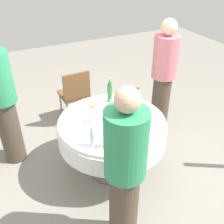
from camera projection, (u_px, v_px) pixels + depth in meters
ground_plane at (112, 168)px, 3.32m from camera, size 10.00×10.00×0.00m
dining_table at (112, 131)px, 3.00m from camera, size 1.23×1.23×0.74m
bottle_green_inner at (137, 101)px, 2.99m from camera, size 0.07×0.07×0.32m
bottle_clear_mid at (93, 136)px, 2.49m from camera, size 0.06×0.06×0.27m
bottle_clear_north at (111, 111)px, 2.86m from camera, size 0.07×0.07×0.25m
bottle_dark_green_outer at (138, 129)px, 2.59m from camera, size 0.07×0.07×0.26m
bottle_green_right at (114, 135)px, 2.46m from camera, size 0.06×0.06×0.31m
bottle_green_left at (110, 90)px, 3.20m from camera, size 0.06×0.06×0.32m
wine_glass_outer at (145, 121)px, 2.72m from camera, size 0.07×0.07×0.15m
wine_glass_right at (119, 114)px, 2.85m from camera, size 0.07×0.07×0.15m
wine_glass_left at (93, 113)px, 2.84m from camera, size 0.07×0.07×0.15m
plate_rear at (120, 131)px, 2.73m from camera, size 0.21×0.21×0.04m
plate_south at (75, 118)px, 2.95m from camera, size 0.22×0.22×0.02m
plate_east at (94, 106)px, 3.16m from camera, size 0.26×0.26×0.04m
spoon_mid at (150, 114)px, 3.03m from camera, size 0.18×0.02×0.00m
person_inner at (163, 75)px, 3.65m from camera, size 0.34×0.34×1.63m
person_mid at (2, 100)px, 3.02m from camera, size 0.34×0.34×1.68m
person_north at (125, 172)px, 2.12m from camera, size 0.34×0.34×1.61m
chair_left at (75, 92)px, 3.93m from camera, size 0.41×0.41×0.87m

